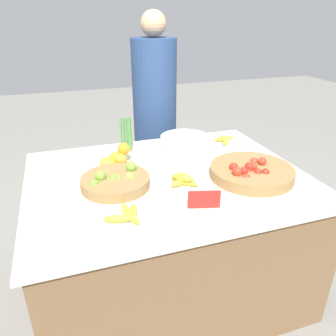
# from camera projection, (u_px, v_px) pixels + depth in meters

# --- Properties ---
(ground_plane) EXTENTS (12.00, 12.00, 0.00)m
(ground_plane) POSITION_uv_depth(u_px,v_px,m) (168.00, 281.00, 2.07)
(ground_plane) COLOR gray
(market_table) EXTENTS (1.46, 1.16, 0.74)m
(market_table) POSITION_uv_depth(u_px,v_px,m) (168.00, 233.00, 1.91)
(market_table) COLOR brown
(market_table) RESTS_ON ground_plane
(lime_bowl) EXTENTS (0.34, 0.34, 0.10)m
(lime_bowl) POSITION_uv_depth(u_px,v_px,m) (115.00, 181.00, 1.64)
(lime_bowl) COLOR olive
(lime_bowl) RESTS_ON market_table
(tomato_basket) EXTENTS (0.44, 0.44, 0.10)m
(tomato_basket) POSITION_uv_depth(u_px,v_px,m) (251.00, 172.00, 1.73)
(tomato_basket) COLOR olive
(tomato_basket) RESTS_ON market_table
(orange_pile) EXTENTS (0.19, 0.16, 0.12)m
(orange_pile) POSITION_uv_depth(u_px,v_px,m) (117.00, 158.00, 1.86)
(orange_pile) COLOR orange
(orange_pile) RESTS_ON market_table
(metal_bowl) EXTENTS (0.31, 0.31, 0.09)m
(metal_bowl) POSITION_uv_depth(u_px,v_px,m) (185.00, 143.00, 2.08)
(metal_bowl) COLOR silver
(metal_bowl) RESTS_ON market_table
(price_sign) EXTENTS (0.14, 0.05, 0.09)m
(price_sign) POSITION_uv_depth(u_px,v_px,m) (204.00, 199.00, 1.45)
(price_sign) COLOR red
(price_sign) RESTS_ON market_table
(veg_bundle) EXTENTS (0.07, 0.05, 0.21)m
(veg_bundle) POSITION_uv_depth(u_px,v_px,m) (128.00, 135.00, 2.04)
(veg_bundle) COLOR #428438
(veg_bundle) RESTS_ON market_table
(banana_bunch_back_center) EXTENTS (0.17, 0.17, 0.03)m
(banana_bunch_back_center) POSITION_uv_depth(u_px,v_px,m) (224.00, 139.00, 2.23)
(banana_bunch_back_center) COLOR gold
(banana_bunch_back_center) RESTS_ON market_table
(banana_bunch_front_right) EXTENTS (0.17, 0.18, 0.04)m
(banana_bunch_front_right) POSITION_uv_depth(u_px,v_px,m) (127.00, 215.00, 1.39)
(banana_bunch_front_right) COLOR gold
(banana_bunch_front_right) RESTS_ON market_table
(banana_bunch_middle_left) EXTENTS (0.15, 0.15, 0.06)m
(banana_bunch_middle_left) POSITION_uv_depth(u_px,v_px,m) (183.00, 180.00, 1.66)
(banana_bunch_middle_left) COLOR gold
(banana_bunch_middle_left) RESTS_ON market_table
(vendor_person) EXTENTS (0.34, 0.34, 1.56)m
(vendor_person) POSITION_uv_depth(u_px,v_px,m) (155.00, 124.00, 2.67)
(vendor_person) COLOR navy
(vendor_person) RESTS_ON ground_plane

